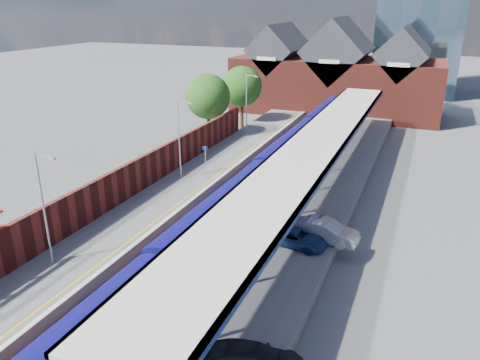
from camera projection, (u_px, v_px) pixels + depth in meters
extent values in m
plane|color=#5B5B5E|center=(277.00, 169.00, 47.20)|extent=(240.00, 240.00, 0.00)
cube|color=#473D33|center=(239.00, 206.00, 38.55)|extent=(6.00, 76.00, 0.06)
cube|color=slate|center=(215.00, 201.00, 39.30)|extent=(0.07, 76.00, 0.14)
cube|color=slate|center=(230.00, 204.00, 38.79)|extent=(0.07, 76.00, 0.14)
cube|color=slate|center=(248.00, 207.00, 38.24)|extent=(0.07, 76.00, 0.14)
cube|color=slate|center=(264.00, 209.00, 37.73)|extent=(0.07, 76.00, 0.14)
cube|color=#565659|center=(180.00, 191.00, 40.33)|extent=(5.00, 76.00, 1.00)
cube|color=#565659|center=(310.00, 213.00, 36.25)|extent=(6.00, 76.00, 1.00)
cube|color=silver|center=(204.00, 189.00, 39.31)|extent=(0.30, 76.00, 0.05)
cube|color=silver|center=(276.00, 201.00, 37.07)|extent=(0.30, 76.00, 0.05)
cube|color=yellow|center=(198.00, 189.00, 39.53)|extent=(0.14, 76.00, 0.01)
cube|color=#0F0D5D|center=(225.00, 218.00, 32.08)|extent=(3.03, 16.04, 2.50)
cube|color=#0F0D5D|center=(225.00, 202.00, 31.63)|extent=(3.03, 16.04, 0.60)
cube|color=#0F0D5D|center=(293.00, 151.00, 46.42)|extent=(3.03, 16.04, 2.50)
cube|color=#0F0D5D|center=(294.00, 139.00, 45.97)|extent=(3.03, 16.04, 0.60)
cube|color=#0F0D5D|center=(329.00, 116.00, 60.76)|extent=(3.03, 16.04, 2.50)
cube|color=#0F0D5D|center=(330.00, 106.00, 60.31)|extent=(3.03, 16.04, 0.60)
cube|color=black|center=(250.00, 171.00, 39.59)|extent=(0.04, 60.54, 0.70)
cube|color=#FB5A10|center=(250.00, 180.00, 39.88)|extent=(0.03, 55.27, 0.30)
cube|color=#B5160C|center=(250.00, 183.00, 39.98)|extent=(0.03, 55.27, 0.30)
cube|color=black|center=(337.00, 119.00, 66.17)|extent=(2.00, 2.40, 0.60)
cylinder|color=navy|center=(197.00, 304.00, 20.99)|extent=(0.24, 0.24, 4.20)
cylinder|color=navy|center=(240.00, 253.00, 25.31)|extent=(0.24, 0.24, 4.20)
cylinder|color=navy|center=(270.00, 216.00, 29.63)|extent=(0.24, 0.24, 4.20)
cylinder|color=navy|center=(292.00, 189.00, 33.95)|extent=(0.24, 0.24, 4.20)
cylinder|color=navy|center=(309.00, 168.00, 38.27)|extent=(0.24, 0.24, 4.20)
cylinder|color=navy|center=(323.00, 151.00, 42.58)|extent=(0.24, 0.24, 4.20)
cylinder|color=navy|center=(334.00, 137.00, 46.90)|extent=(0.24, 0.24, 4.20)
cylinder|color=navy|center=(344.00, 125.00, 51.22)|extent=(0.24, 0.24, 4.20)
cylinder|color=navy|center=(352.00, 116.00, 55.54)|extent=(0.24, 0.24, 4.20)
cube|color=beige|center=(314.00, 145.00, 36.42)|extent=(4.50, 52.00, 0.25)
cube|color=navy|center=(287.00, 144.00, 37.24)|extent=(0.20, 52.00, 0.55)
cube|color=navy|center=(341.00, 150.00, 35.71)|extent=(0.20, 52.00, 0.55)
cylinder|color=#A5A8AA|center=(44.00, 210.00, 27.16)|extent=(0.12, 0.12, 7.00)
cube|color=#A5A8AA|center=(43.00, 155.00, 25.73)|extent=(1.20, 0.08, 0.08)
cube|color=#A5A8AA|center=(52.00, 158.00, 25.56)|extent=(0.45, 0.18, 0.12)
cylinder|color=#A5A8AA|center=(179.00, 139.00, 40.98)|extent=(0.12, 0.12, 7.00)
cube|color=#A5A8AA|center=(184.00, 101.00, 39.55)|extent=(1.20, 0.08, 0.08)
cube|color=#A5A8AA|center=(190.00, 103.00, 39.38)|extent=(0.45, 0.18, 0.12)
cylinder|color=#A5A8AA|center=(246.00, 105.00, 54.80)|extent=(0.12, 0.12, 7.00)
cube|color=#A5A8AA|center=(251.00, 76.00, 53.37)|extent=(1.20, 0.08, 0.08)
cube|color=#A5A8AA|center=(256.00, 77.00, 53.20)|extent=(0.45, 0.18, 0.12)
cylinder|color=#A5A8AA|center=(205.00, 159.00, 42.98)|extent=(0.08, 0.08, 2.50)
cube|color=#0C194C|center=(205.00, 148.00, 42.61)|extent=(0.55, 0.06, 0.35)
cube|color=maroon|center=(110.00, 191.00, 35.39)|extent=(0.35, 50.00, 2.80)
cube|color=maroon|center=(336.00, 86.00, 69.95)|extent=(30.00, 12.00, 8.00)
cube|color=#232328|center=(280.00, 48.00, 71.28)|extent=(7.13, 12.00, 7.13)
cube|color=#232328|center=(338.00, 50.00, 68.09)|extent=(9.16, 12.00, 9.16)
cube|color=#232328|center=(403.00, 52.00, 64.90)|extent=(7.13, 12.00, 7.13)
cube|color=beige|center=(266.00, 59.00, 66.42)|extent=(2.80, 0.15, 0.50)
cube|color=beige|center=(329.00, 62.00, 63.22)|extent=(2.80, 0.15, 0.50)
cube|color=beige|center=(399.00, 65.00, 60.03)|extent=(2.80, 0.15, 0.50)
cylinder|color=#382314|center=(209.00, 126.00, 55.39)|extent=(0.44, 0.44, 4.00)
sphere|color=#1C4A13|center=(208.00, 97.00, 54.14)|extent=(5.20, 5.20, 5.20)
sphere|color=#1C4A13|center=(213.00, 104.00, 53.67)|extent=(3.20, 3.20, 3.20)
cylinder|color=#382314|center=(242.00, 113.00, 61.94)|extent=(0.44, 0.44, 4.00)
sphere|color=#1C4A13|center=(242.00, 86.00, 60.69)|extent=(5.20, 5.20, 5.20)
sphere|color=#1C4A13|center=(246.00, 93.00, 60.23)|extent=(3.20, 3.20, 3.20)
imported|color=silver|center=(325.00, 231.00, 30.72)|extent=(4.55, 2.01, 1.45)
imported|color=navy|center=(297.00, 238.00, 30.17)|extent=(4.09, 2.33, 1.07)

